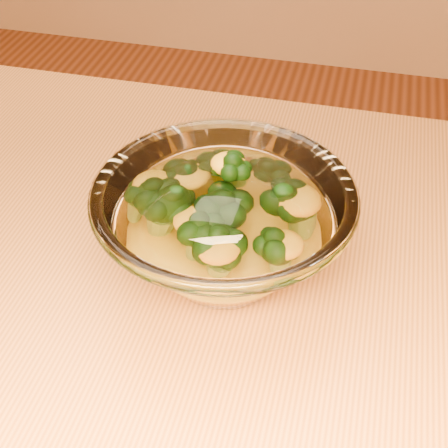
% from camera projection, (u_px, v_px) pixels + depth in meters
% --- Properties ---
extents(table, '(1.20, 0.80, 0.75)m').
position_uv_depth(table, '(174.00, 362.00, 0.67)').
color(table, '#B47136').
rests_on(table, ground).
extents(glass_bowl, '(0.25, 0.25, 0.11)m').
position_uv_depth(glass_bowl, '(224.00, 228.00, 0.60)').
color(glass_bowl, white).
rests_on(glass_bowl, table).
extents(cheese_sauce, '(0.13, 0.13, 0.04)m').
position_uv_depth(cheese_sauce, '(224.00, 246.00, 0.61)').
color(cheese_sauce, '#FFAF15').
rests_on(cheese_sauce, glass_bowl).
extents(broccoli_heap, '(0.18, 0.15, 0.08)m').
position_uv_depth(broccoli_heap, '(220.00, 209.00, 0.60)').
color(broccoli_heap, black).
rests_on(broccoli_heap, cheese_sauce).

